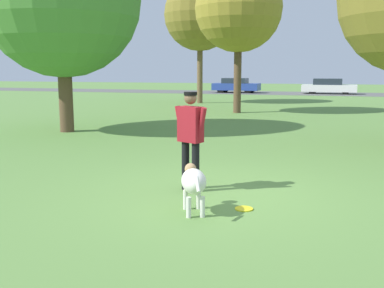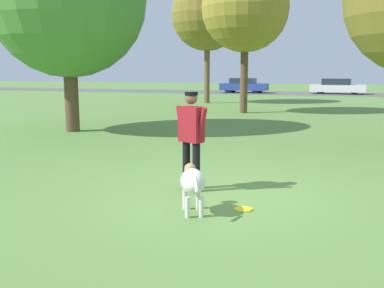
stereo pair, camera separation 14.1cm
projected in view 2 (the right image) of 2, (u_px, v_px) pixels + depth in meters
The scene contains 9 objects.
ground_plane at pixel (217, 194), 7.41m from camera, with size 120.00×120.00×0.00m, color #608C42.
far_road_strip at pixel (317, 94), 38.15m from camera, with size 120.00×6.00×0.01m.
person at pixel (191, 133), 7.48m from camera, with size 0.65×0.37×1.67m.
dog at pixel (193, 182), 6.38m from camera, with size 0.57×0.92×0.65m.
frisbee at pixel (244, 209), 6.57m from camera, with size 0.27×0.27×0.02m.
tree_mid_center at pixel (245, 8), 20.53m from camera, with size 4.03×4.03×6.84m.
tree_far_left at pixel (207, 15), 26.76m from camera, with size 4.31×4.31×7.44m.
parked_car_blue at pixel (244, 85), 39.66m from camera, with size 4.13×1.97×1.30m.
parked_car_white at pixel (337, 87), 37.58m from camera, with size 4.52×1.98×1.29m.
Camera 2 is at (1.85, -6.95, 2.03)m, focal length 42.00 mm.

